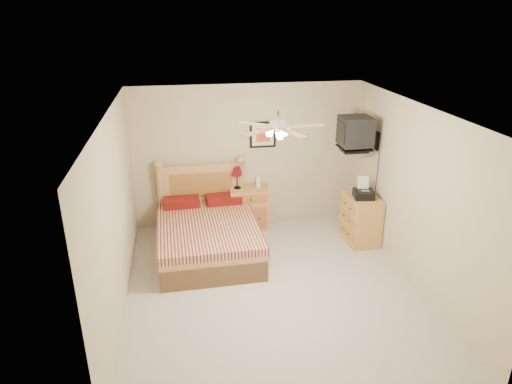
% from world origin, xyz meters
% --- Properties ---
extents(floor, '(4.50, 4.50, 0.00)m').
position_xyz_m(floor, '(0.00, 0.00, 0.00)').
color(floor, '#A39E93').
rests_on(floor, ground).
extents(ceiling, '(4.00, 4.50, 0.04)m').
position_xyz_m(ceiling, '(0.00, 0.00, 2.50)').
color(ceiling, white).
rests_on(ceiling, ground).
extents(wall_back, '(4.00, 0.04, 2.50)m').
position_xyz_m(wall_back, '(0.00, 2.25, 1.25)').
color(wall_back, tan).
rests_on(wall_back, ground).
extents(wall_front, '(4.00, 0.04, 2.50)m').
position_xyz_m(wall_front, '(0.00, -2.25, 1.25)').
color(wall_front, tan).
rests_on(wall_front, ground).
extents(wall_left, '(0.04, 4.50, 2.50)m').
position_xyz_m(wall_left, '(-2.00, 0.00, 1.25)').
color(wall_left, tan).
rests_on(wall_left, ground).
extents(wall_right, '(0.04, 4.50, 2.50)m').
position_xyz_m(wall_right, '(2.00, 0.00, 1.25)').
color(wall_right, tan).
rests_on(wall_right, ground).
extents(bed, '(1.58, 2.04, 1.30)m').
position_xyz_m(bed, '(-0.81, 1.12, 0.65)').
color(bed, '#AD6E42').
rests_on(bed, ground).
extents(nightstand, '(0.70, 0.54, 0.73)m').
position_xyz_m(nightstand, '(-0.01, 2.00, 0.37)').
color(nightstand, '#A87733').
rests_on(nightstand, ground).
extents(table_lamp, '(0.27, 0.27, 0.39)m').
position_xyz_m(table_lamp, '(-0.21, 2.03, 0.93)').
color(table_lamp, '#5E0612').
rests_on(table_lamp, nightstand).
extents(lotion_bottle, '(0.13, 0.13, 0.26)m').
position_xyz_m(lotion_bottle, '(0.16, 2.03, 0.86)').
color(lotion_bottle, silver).
rests_on(lotion_bottle, nightstand).
extents(framed_picture, '(0.46, 0.04, 0.46)m').
position_xyz_m(framed_picture, '(0.27, 2.23, 1.62)').
color(framed_picture, black).
rests_on(framed_picture, wall_back).
extents(dresser, '(0.50, 0.70, 0.81)m').
position_xyz_m(dresser, '(1.73, 1.12, 0.40)').
color(dresser, '#A37D3F').
rests_on(dresser, ground).
extents(fax_machine, '(0.36, 0.38, 0.33)m').
position_xyz_m(fax_machine, '(1.72, 1.07, 0.98)').
color(fax_machine, black).
rests_on(fax_machine, dresser).
extents(magazine_lower, '(0.28, 0.33, 0.03)m').
position_xyz_m(magazine_lower, '(1.66, 1.40, 0.82)').
color(magazine_lower, beige).
rests_on(magazine_lower, dresser).
extents(magazine_upper, '(0.30, 0.36, 0.02)m').
position_xyz_m(magazine_upper, '(1.69, 1.41, 0.85)').
color(magazine_upper, gray).
rests_on(magazine_upper, magazine_lower).
extents(wall_tv, '(0.56, 0.46, 0.58)m').
position_xyz_m(wall_tv, '(1.75, 1.34, 1.81)').
color(wall_tv, black).
rests_on(wall_tv, wall_right).
extents(ceiling_fan, '(1.14, 1.14, 0.28)m').
position_xyz_m(ceiling_fan, '(0.00, -0.20, 2.36)').
color(ceiling_fan, silver).
rests_on(ceiling_fan, ceiling).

